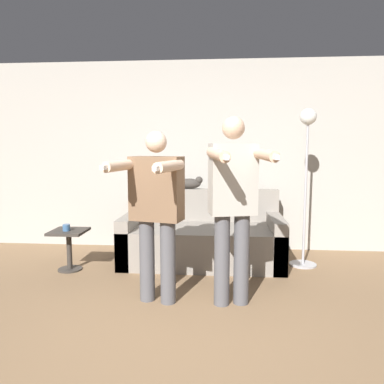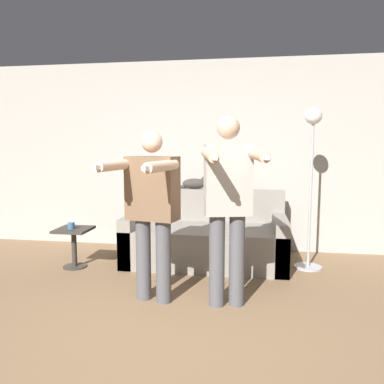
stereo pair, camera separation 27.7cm
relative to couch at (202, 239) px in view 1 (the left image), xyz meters
name	(u,v)px [view 1 (the left image)]	position (x,y,z in m)	size (l,w,h in m)	color
ground_plane	(168,365)	(-0.10, -2.26, -0.28)	(16.00, 16.00, 0.00)	#846647
wall_back	(198,156)	(-0.10, 0.68, 1.02)	(10.00, 0.05, 2.60)	#B7B2A8
couch	(202,239)	(0.00, 0.00, 0.00)	(1.94, 0.95, 0.87)	gray
person_left	(156,205)	(-0.35, -1.27, 0.62)	(0.63, 0.76, 1.57)	#56565B
person_right	(233,199)	(0.34, -1.27, 0.69)	(0.58, 0.75, 1.69)	#56565B
cat	(190,183)	(-0.19, 0.36, 0.67)	(0.44, 0.14, 0.17)	#3D3833
floor_lamp	(307,158)	(1.23, -0.05, 1.02)	(0.32, 0.32, 1.87)	#B2B2B7
side_table	(69,242)	(-1.52, -0.46, 0.05)	(0.39, 0.39, 0.47)	#38332D
cup	(66,228)	(-1.53, -0.49, 0.23)	(0.08, 0.08, 0.08)	#3D6693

